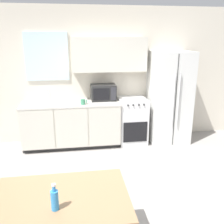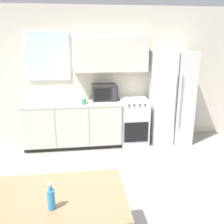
{
  "view_description": "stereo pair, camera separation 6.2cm",
  "coord_description": "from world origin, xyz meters",
  "px_view_note": "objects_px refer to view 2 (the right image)",
  "views": [
    {
      "loc": [
        -0.15,
        -2.94,
        2.1
      ],
      "look_at": [
        0.38,
        0.53,
        1.05
      ],
      "focal_mm": 40.0,
      "sensor_mm": 36.0,
      "label": 1
    },
    {
      "loc": [
        -0.08,
        -2.95,
        2.1
      ],
      "look_at": [
        0.38,
        0.53,
        1.05
      ],
      "focal_mm": 40.0,
      "sensor_mm": 36.0,
      "label": 2
    }
  ],
  "objects_px": {
    "coffee_mug": "(84,102)",
    "drink_bottle": "(51,199)",
    "dining_table": "(58,206)",
    "microwave": "(105,92)",
    "refrigerator": "(170,98)",
    "oven_range": "(133,120)"
  },
  "relations": [
    {
      "from": "coffee_mug",
      "to": "drink_bottle",
      "type": "height_order",
      "value": "coffee_mug"
    },
    {
      "from": "dining_table",
      "to": "coffee_mug",
      "type": "bearing_deg",
      "value": 83.11
    },
    {
      "from": "microwave",
      "to": "drink_bottle",
      "type": "relative_size",
      "value": 2.05
    },
    {
      "from": "microwave",
      "to": "drink_bottle",
      "type": "xyz_separation_m",
      "value": [
        -0.76,
        -3.06,
        -0.22
      ]
    },
    {
      "from": "refrigerator",
      "to": "coffee_mug",
      "type": "bearing_deg",
      "value": -174.84
    },
    {
      "from": "dining_table",
      "to": "drink_bottle",
      "type": "xyz_separation_m",
      "value": [
        -0.03,
        -0.16,
        0.19
      ]
    },
    {
      "from": "coffee_mug",
      "to": "dining_table",
      "type": "xyz_separation_m",
      "value": [
        -0.32,
        -2.61,
        -0.31
      ]
    },
    {
      "from": "oven_range",
      "to": "microwave",
      "type": "xyz_separation_m",
      "value": [
        -0.57,
        0.11,
        0.59
      ]
    },
    {
      "from": "oven_range",
      "to": "dining_table",
      "type": "height_order",
      "value": "oven_range"
    },
    {
      "from": "refrigerator",
      "to": "dining_table",
      "type": "bearing_deg",
      "value": -126.74
    },
    {
      "from": "coffee_mug",
      "to": "dining_table",
      "type": "distance_m",
      "value": 2.65
    },
    {
      "from": "drink_bottle",
      "to": "coffee_mug",
      "type": "bearing_deg",
      "value": 82.89
    },
    {
      "from": "oven_range",
      "to": "dining_table",
      "type": "xyz_separation_m",
      "value": [
        -1.31,
        -2.79,
        0.17
      ]
    },
    {
      "from": "refrigerator",
      "to": "dining_table",
      "type": "distance_m",
      "value": 3.47
    },
    {
      "from": "oven_range",
      "to": "microwave",
      "type": "distance_m",
      "value": 0.83
    },
    {
      "from": "microwave",
      "to": "dining_table",
      "type": "xyz_separation_m",
      "value": [
        -0.73,
        -2.9,
        -0.41
      ]
    },
    {
      "from": "oven_range",
      "to": "microwave",
      "type": "bearing_deg",
      "value": 169.43
    },
    {
      "from": "refrigerator",
      "to": "coffee_mug",
      "type": "distance_m",
      "value": 1.76
    },
    {
      "from": "microwave",
      "to": "dining_table",
      "type": "relative_size",
      "value": 0.4
    },
    {
      "from": "dining_table",
      "to": "drink_bottle",
      "type": "distance_m",
      "value": 0.25
    },
    {
      "from": "drink_bottle",
      "to": "refrigerator",
      "type": "bearing_deg",
      "value": 54.41
    },
    {
      "from": "microwave",
      "to": "oven_range",
      "type": "bearing_deg",
      "value": -10.57
    }
  ]
}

